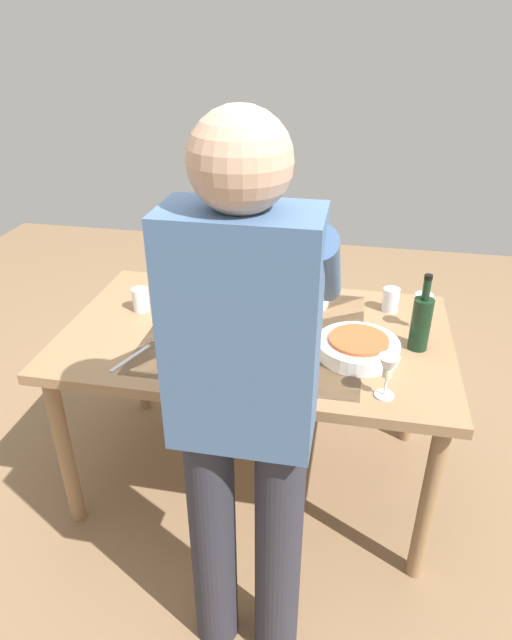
{
  "coord_description": "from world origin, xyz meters",
  "views": [
    {
      "loc": [
        -0.35,
        1.82,
        1.83
      ],
      "look_at": [
        0.0,
        0.0,
        0.81
      ],
      "focal_mm": 30.7,
      "sensor_mm": 36.0,
      "label": 1
    }
  ],
  "objects_px": {
    "person_server": "(245,402)",
    "water_cup_near_left": "(141,300)",
    "water_cup_far_left": "(237,339)",
    "wine_bottle": "(421,322)",
    "dinner_plate_far": "(197,298)",
    "wine_glass_right": "(388,369)",
    "dinner_plate_near": "(302,301)",
    "chair_near": "(273,291)",
    "water_cup_near_right": "(391,300)",
    "serving_bowl_pasta": "(358,347)",
    "wine_glass_left": "(423,305)",
    "dining_table": "(256,348)"
  },
  "relations": [
    {
      "from": "wine_bottle",
      "to": "dinner_plate_near",
      "type": "xyz_separation_m",
      "value": [
        0.47,
        -0.29,
        -0.1
      ]
    },
    {
      "from": "wine_bottle",
      "to": "dinner_plate_far",
      "type": "relative_size",
      "value": 1.29
    },
    {
      "from": "chair_near",
      "to": "water_cup_far_left",
      "type": "xyz_separation_m",
      "value": [
        -0.03,
        0.99,
        0.28
      ]
    },
    {
      "from": "serving_bowl_pasta",
      "to": "wine_bottle",
      "type": "bearing_deg",
      "value": -157.7
    },
    {
      "from": "water_cup_near_left",
      "to": "dining_table",
      "type": "bearing_deg",
      "value": 170.6
    },
    {
      "from": "person_server",
      "to": "water_cup_far_left",
      "type": "xyz_separation_m",
      "value": [
        0.15,
        -0.56,
        -0.16
      ]
    },
    {
      "from": "dining_table",
      "to": "person_server",
      "type": "relative_size",
      "value": 0.89
    },
    {
      "from": "water_cup_near_left",
      "to": "serving_bowl_pasta",
      "type": "height_order",
      "value": "water_cup_near_left"
    },
    {
      "from": "dining_table",
      "to": "serving_bowl_pasta",
      "type": "height_order",
      "value": "serving_bowl_pasta"
    },
    {
      "from": "chair_near",
      "to": "dining_table",
      "type": "bearing_deg",
      "value": 94.52
    },
    {
      "from": "person_server",
      "to": "dinner_plate_near",
      "type": "relative_size",
      "value": 7.34
    },
    {
      "from": "chair_near",
      "to": "wine_bottle",
      "type": "bearing_deg",
      "value": 128.81
    },
    {
      "from": "person_server",
      "to": "water_cup_near_left",
      "type": "distance_m",
      "value": 1.02
    },
    {
      "from": "wine_glass_left",
      "to": "dinner_plate_far",
      "type": "xyz_separation_m",
      "value": [
        0.94,
        -0.08,
        -0.1
      ]
    },
    {
      "from": "water_cup_far_left",
      "to": "dining_table",
      "type": "bearing_deg",
      "value": -104.11
    },
    {
      "from": "wine_glass_right",
      "to": "dinner_plate_near",
      "type": "bearing_deg",
      "value": -60.82
    },
    {
      "from": "dining_table",
      "to": "water_cup_near_right",
      "type": "xyz_separation_m",
      "value": [
        -0.52,
        -0.28,
        0.13
      ]
    },
    {
      "from": "serving_bowl_pasta",
      "to": "water_cup_far_left",
      "type": "bearing_deg",
      "value": 7.98
    },
    {
      "from": "water_cup_near_left",
      "to": "dinner_plate_near",
      "type": "xyz_separation_m",
      "value": [
        -0.65,
        -0.2,
        -0.04
      ]
    },
    {
      "from": "wine_bottle",
      "to": "dining_table",
      "type": "bearing_deg",
      "value": -0.59
    },
    {
      "from": "water_cup_near_left",
      "to": "water_cup_far_left",
      "type": "bearing_deg",
      "value": 152.8
    },
    {
      "from": "water_cup_far_left",
      "to": "wine_bottle",
      "type": "bearing_deg",
      "value": -167.04
    },
    {
      "from": "dinner_plate_near",
      "to": "person_server",
      "type": "bearing_deg",
      "value": 87.91
    },
    {
      "from": "wine_glass_right",
      "to": "wine_bottle",
      "type": "bearing_deg",
      "value": -110.66
    },
    {
      "from": "chair_near",
      "to": "water_cup_far_left",
      "type": "bearing_deg",
      "value": 91.55
    },
    {
      "from": "wine_glass_left",
      "to": "dinner_plate_far",
      "type": "distance_m",
      "value": 0.94
    },
    {
      "from": "person_server",
      "to": "dinner_plate_near",
      "type": "xyz_separation_m",
      "value": [
        -0.04,
        -0.99,
        -0.2
      ]
    },
    {
      "from": "wine_bottle",
      "to": "wine_glass_right",
      "type": "bearing_deg",
      "value": 69.34
    },
    {
      "from": "dining_table",
      "to": "person_server",
      "type": "bearing_deg",
      "value": 98.73
    },
    {
      "from": "water_cup_far_left",
      "to": "dinner_plate_far",
      "type": "bearing_deg",
      "value": -54.69
    },
    {
      "from": "water_cup_near_right",
      "to": "water_cup_far_left",
      "type": "bearing_deg",
      "value": 38.08
    },
    {
      "from": "chair_near",
      "to": "water_cup_near_right",
      "type": "xyz_separation_m",
      "value": [
        -0.58,
        0.56,
        0.28
      ]
    },
    {
      "from": "water_cup_far_left",
      "to": "dinner_plate_far",
      "type": "height_order",
      "value": "water_cup_far_left"
    },
    {
      "from": "water_cup_far_left",
      "to": "wine_glass_right",
      "type": "bearing_deg",
      "value": 161.44
    },
    {
      "from": "person_server",
      "to": "dinner_plate_near",
      "type": "distance_m",
      "value": 1.02
    },
    {
      "from": "serving_bowl_pasta",
      "to": "water_cup_near_left",
      "type": "bearing_deg",
      "value": -11.24
    },
    {
      "from": "person_server",
      "to": "water_cup_near_right",
      "type": "xyz_separation_m",
      "value": [
        -0.41,
        -0.99,
        -0.16
      ]
    },
    {
      "from": "dining_table",
      "to": "serving_bowl_pasta",
      "type": "distance_m",
      "value": 0.42
    },
    {
      "from": "dining_table",
      "to": "water_cup_far_left",
      "type": "bearing_deg",
      "value": 75.89
    },
    {
      "from": "water_cup_near_left",
      "to": "dinner_plate_near",
      "type": "height_order",
      "value": "water_cup_near_left"
    },
    {
      "from": "wine_bottle",
      "to": "water_cup_far_left",
      "type": "height_order",
      "value": "wine_bottle"
    },
    {
      "from": "person_server",
      "to": "wine_bottle",
      "type": "distance_m",
      "value": 0.87
    },
    {
      "from": "water_cup_near_left",
      "to": "water_cup_near_right",
      "type": "bearing_deg",
      "value": -169.18
    },
    {
      "from": "chair_near",
      "to": "water_cup_near_left",
      "type": "xyz_separation_m",
      "value": [
        0.44,
        0.75,
        0.27
      ]
    },
    {
      "from": "wine_glass_right",
      "to": "wine_glass_left",
      "type": "bearing_deg",
      "value": -106.44
    },
    {
      "from": "chair_near",
      "to": "dinner_plate_near",
      "type": "height_order",
      "value": "chair_near"
    },
    {
      "from": "wine_bottle",
      "to": "water_cup_far_left",
      "type": "distance_m",
      "value": 0.67
    },
    {
      "from": "wine_bottle",
      "to": "water_cup_near_right",
      "type": "xyz_separation_m",
      "value": [
        0.1,
        -0.29,
        -0.06
      ]
    },
    {
      "from": "water_cup_far_left",
      "to": "wine_glass_left",
      "type": "bearing_deg",
      "value": -155.88
    },
    {
      "from": "chair_near",
      "to": "dinner_plate_far",
      "type": "distance_m",
      "value": 0.7
    }
  ]
}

